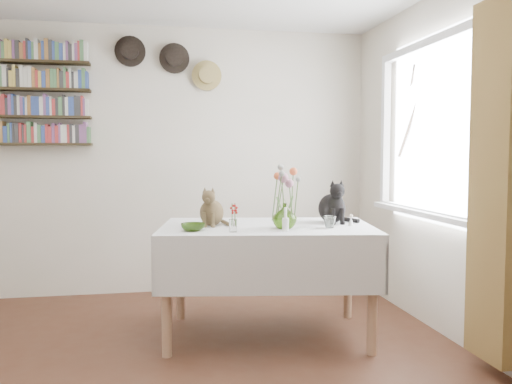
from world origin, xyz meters
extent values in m
cube|color=#EFE0CD|center=(0.00, 2.27, 1.25)|extent=(4.04, 0.04, 2.54)
cube|color=#EFE0CD|center=(0.00, -2.27, 1.25)|extent=(4.04, 0.04, 2.54)
cube|color=#EFE0CD|center=(2.02, 0.00, 1.25)|extent=(0.04, 4.54, 2.54)
cube|color=white|center=(1.97, 0.80, 1.50)|extent=(0.01, 1.40, 1.20)
cube|color=white|center=(1.97, 0.80, 2.13)|extent=(0.06, 1.52, 0.06)
cube|color=white|center=(1.97, 0.80, 0.87)|extent=(0.06, 1.52, 0.06)
cube|color=white|center=(1.97, 0.07, 1.50)|extent=(0.06, 0.06, 1.20)
cube|color=white|center=(1.97, 1.53, 1.50)|extent=(0.06, 0.06, 1.20)
cube|color=white|center=(1.94, 0.80, 0.87)|extent=(0.12, 1.50, 0.04)
cube|color=brown|center=(1.90, -0.12, 1.15)|extent=(0.12, 0.38, 2.10)
cube|color=white|center=(0.74, 0.82, 0.77)|extent=(1.63, 1.19, 0.06)
cylinder|color=tan|center=(0.02, 0.53, 0.37)|extent=(0.06, 0.06, 0.74)
cylinder|color=tan|center=(1.34, 0.32, 0.37)|extent=(0.06, 0.06, 0.74)
cylinder|color=tan|center=(0.14, 1.33, 0.37)|extent=(0.06, 0.06, 0.74)
cylinder|color=tan|center=(1.46, 1.11, 0.37)|extent=(0.06, 0.06, 0.74)
imported|color=#77AA36|center=(0.82, 0.64, 0.89)|extent=(0.17, 0.17, 0.17)
imported|color=#77AA36|center=(0.20, 0.65, 0.83)|extent=(0.20, 0.20, 0.05)
imported|color=white|center=(1.14, 0.61, 0.84)|extent=(0.10, 0.10, 0.08)
cylinder|color=white|center=(0.80, 0.52, 0.85)|extent=(0.04, 0.04, 0.09)
cylinder|color=white|center=(0.80, 0.52, 0.92)|extent=(0.02, 0.02, 0.07)
cylinder|color=white|center=(0.45, 0.55, 0.84)|extent=(0.05, 0.05, 0.08)
cone|color=white|center=(1.32, 0.69, 0.83)|extent=(0.04, 0.04, 0.06)
sphere|color=beige|center=(1.32, 0.69, 0.87)|extent=(0.03, 0.03, 0.03)
cylinder|color=#4C7233|center=(0.79, 0.65, 1.00)|extent=(0.01, 0.01, 0.30)
sphere|color=#BF7A94|center=(0.79, 0.65, 1.15)|extent=(0.07, 0.07, 0.07)
cylinder|color=#4C7233|center=(0.86, 0.62, 0.98)|extent=(0.01, 0.01, 0.26)
sphere|color=#BF7A94|center=(0.86, 0.62, 1.11)|extent=(0.06, 0.06, 0.06)
cylinder|color=#4C7233|center=(0.88, 0.67, 1.02)|extent=(0.01, 0.01, 0.34)
sphere|color=#E0602E|center=(0.88, 0.67, 1.19)|extent=(0.06, 0.06, 0.06)
cylinder|color=#4C7233|center=(0.76, 0.68, 1.01)|extent=(0.01, 0.01, 0.31)
sphere|color=#E0602E|center=(0.76, 0.68, 1.16)|extent=(0.05, 0.05, 0.05)
cylinder|color=#4C7233|center=(0.82, 0.69, 1.04)|extent=(0.01, 0.01, 0.37)
sphere|color=#999E93|center=(0.82, 0.69, 1.22)|extent=(0.04, 0.04, 0.04)
cylinder|color=#4C7233|center=(0.77, 0.61, 1.02)|extent=(0.01, 0.01, 0.33)
sphere|color=#999E93|center=(0.77, 0.61, 1.18)|extent=(0.04, 0.04, 0.04)
cylinder|color=#4C7233|center=(0.89, 0.60, 1.00)|extent=(0.01, 0.01, 0.29)
sphere|color=#999E93|center=(0.89, 0.60, 1.14)|extent=(0.04, 0.04, 0.04)
cube|color=#312614|center=(-1.10, 2.16, 1.40)|extent=(1.00, 0.16, 0.02)
cube|color=#312614|center=(-1.10, 2.16, 1.64)|extent=(1.00, 0.16, 0.02)
cube|color=#312614|center=(-1.10, 2.16, 1.88)|extent=(1.00, 0.16, 0.02)
cube|color=#312614|center=(-1.10, 2.16, 2.12)|extent=(1.00, 0.16, 0.02)
cylinder|color=black|center=(-0.25, 2.21, 2.25)|extent=(0.28, 0.02, 0.28)
cylinder|color=black|center=(-0.25, 2.17, 2.25)|extent=(0.16, 0.08, 0.16)
cylinder|color=black|center=(0.15, 2.21, 2.20)|extent=(0.28, 0.02, 0.28)
cylinder|color=black|center=(0.15, 2.17, 2.20)|extent=(0.16, 0.08, 0.16)
cylinder|color=tan|center=(0.45, 2.21, 2.05)|extent=(0.28, 0.02, 0.28)
cylinder|color=tan|center=(0.45, 2.17, 2.05)|extent=(0.16, 0.08, 0.16)
camera|label=1|loc=(-0.05, -2.94, 1.31)|focal=38.00mm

